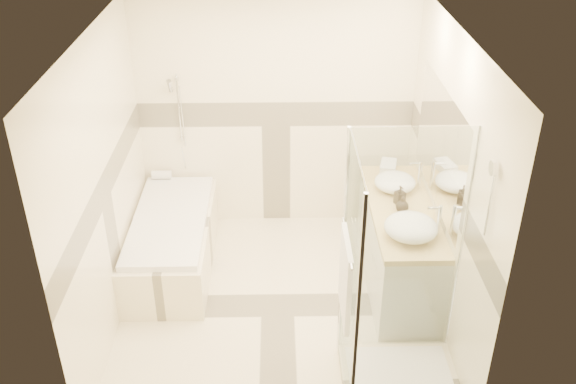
{
  "coord_description": "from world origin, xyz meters",
  "views": [
    {
      "loc": [
        0.01,
        -4.57,
        3.81
      ],
      "look_at": [
        0.1,
        0.25,
        1.05
      ],
      "focal_mm": 40.0,
      "sensor_mm": 36.0,
      "label": 1
    }
  ],
  "objects_px": {
    "vessel_sink_near": "(395,182)",
    "amenity_bottle_a": "(400,195)",
    "bathtub": "(172,239)",
    "vessel_sink_far": "(411,227)",
    "vanity": "(399,247)",
    "shower_enclosure": "(389,335)",
    "amenity_bottle_b": "(402,204)"
  },
  "relations": [
    {
      "from": "vessel_sink_near",
      "to": "amenity_bottle_a",
      "type": "height_order",
      "value": "amenity_bottle_a"
    },
    {
      "from": "vanity",
      "to": "amenity_bottle_b",
      "type": "relative_size",
      "value": 10.94
    },
    {
      "from": "vanity",
      "to": "amenity_bottle_a",
      "type": "height_order",
      "value": "amenity_bottle_a"
    },
    {
      "from": "amenity_bottle_a",
      "to": "amenity_bottle_b",
      "type": "height_order",
      "value": "amenity_bottle_a"
    },
    {
      "from": "amenity_bottle_b",
      "to": "vanity",
      "type": "bearing_deg",
      "value": 73.26
    },
    {
      "from": "vessel_sink_near",
      "to": "amenity_bottle_a",
      "type": "bearing_deg",
      "value": -90.0
    },
    {
      "from": "vanity",
      "to": "vessel_sink_far",
      "type": "bearing_deg",
      "value": -92.49
    },
    {
      "from": "vanity",
      "to": "bathtub",
      "type": "bearing_deg",
      "value": 170.75
    },
    {
      "from": "shower_enclosure",
      "to": "vessel_sink_near",
      "type": "relative_size",
      "value": 5.31
    },
    {
      "from": "shower_enclosure",
      "to": "vessel_sink_far",
      "type": "height_order",
      "value": "shower_enclosure"
    },
    {
      "from": "vanity",
      "to": "amenity_bottle_b",
      "type": "height_order",
      "value": "amenity_bottle_b"
    },
    {
      "from": "vessel_sink_near",
      "to": "amenity_bottle_a",
      "type": "xyz_separation_m",
      "value": [
        0.0,
        -0.26,
        0.01
      ]
    },
    {
      "from": "bathtub",
      "to": "vessel_sink_near",
      "type": "relative_size",
      "value": 4.43
    },
    {
      "from": "vanity",
      "to": "vessel_sink_near",
      "type": "height_order",
      "value": "vessel_sink_near"
    },
    {
      "from": "vessel_sink_far",
      "to": "amenity_bottle_a",
      "type": "bearing_deg",
      "value": 90.0
    },
    {
      "from": "vessel_sink_far",
      "to": "amenity_bottle_b",
      "type": "xyz_separation_m",
      "value": [
        0.0,
        0.39,
        -0.02
      ]
    },
    {
      "from": "bathtub",
      "to": "shower_enclosure",
      "type": "xyz_separation_m",
      "value": [
        1.86,
        -1.62,
        0.2
      ]
    },
    {
      "from": "vessel_sink_far",
      "to": "bathtub",
      "type": "bearing_deg",
      "value": 159.19
    },
    {
      "from": "vanity",
      "to": "vessel_sink_far",
      "type": "distance_m",
      "value": 0.69
    },
    {
      "from": "bathtub",
      "to": "shower_enclosure",
      "type": "bearing_deg",
      "value": -41.1
    },
    {
      "from": "shower_enclosure",
      "to": "vessel_sink_far",
      "type": "bearing_deg",
      "value": 71.41
    },
    {
      "from": "vessel_sink_far",
      "to": "shower_enclosure",
      "type": "bearing_deg",
      "value": -108.59
    },
    {
      "from": "bathtub",
      "to": "amenity_bottle_b",
      "type": "bearing_deg",
      "value": -11.06
    },
    {
      "from": "vessel_sink_near",
      "to": "bathtub",
      "type": "bearing_deg",
      "value": 179.49
    },
    {
      "from": "bathtub",
      "to": "vessel_sink_far",
      "type": "height_order",
      "value": "vessel_sink_far"
    },
    {
      "from": "bathtub",
      "to": "shower_enclosure",
      "type": "relative_size",
      "value": 0.83
    },
    {
      "from": "vessel_sink_near",
      "to": "amenity_bottle_b",
      "type": "distance_m",
      "value": 0.4
    },
    {
      "from": "amenity_bottle_b",
      "to": "amenity_bottle_a",
      "type": "bearing_deg",
      "value": 90.0
    },
    {
      "from": "amenity_bottle_a",
      "to": "bathtub",
      "type": "bearing_deg",
      "value": 172.47
    },
    {
      "from": "vanity",
      "to": "shower_enclosure",
      "type": "height_order",
      "value": "shower_enclosure"
    },
    {
      "from": "amenity_bottle_a",
      "to": "vessel_sink_far",
      "type": "bearing_deg",
      "value": -90.0
    },
    {
      "from": "vessel_sink_far",
      "to": "amenity_bottle_b",
      "type": "height_order",
      "value": "vessel_sink_far"
    }
  ]
}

